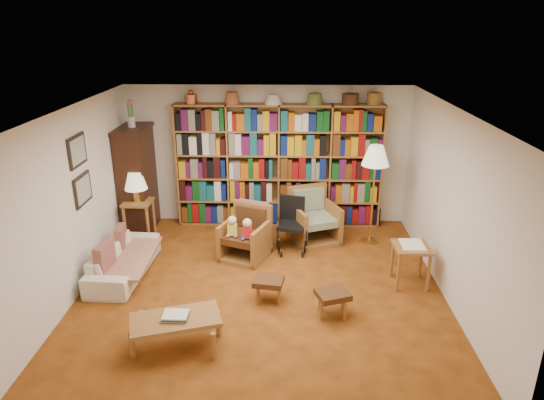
{
  "coord_description": "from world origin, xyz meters",
  "views": [
    {
      "loc": [
        0.31,
        -5.93,
        3.56
      ],
      "look_at": [
        0.13,
        0.6,
        1.11
      ],
      "focal_mm": 32.0,
      "sensor_mm": 36.0,
      "label": 1
    }
  ],
  "objects_px": {
    "armchair_leather": "(245,235)",
    "floor_lamp": "(375,160)",
    "footstool_a": "(268,283)",
    "wheelchair": "(292,225)",
    "side_table_lamp": "(139,211)",
    "sofa": "(124,260)",
    "armchair_sage": "(314,220)",
    "side_table_papers": "(411,253)",
    "coffee_table": "(176,321)",
    "footstool_b": "(333,296)"
  },
  "relations": [
    {
      "from": "floor_lamp",
      "to": "footstool_b",
      "type": "bearing_deg",
      "value": -110.63
    },
    {
      "from": "footstool_a",
      "to": "footstool_b",
      "type": "height_order",
      "value": "footstool_b"
    },
    {
      "from": "floor_lamp",
      "to": "footstool_b",
      "type": "relative_size",
      "value": 3.46
    },
    {
      "from": "coffee_table",
      "to": "armchair_sage",
      "type": "bearing_deg",
      "value": 59.94
    },
    {
      "from": "side_table_lamp",
      "to": "armchair_leather",
      "type": "distance_m",
      "value": 1.93
    },
    {
      "from": "side_table_lamp",
      "to": "armchair_sage",
      "type": "relative_size",
      "value": 0.7
    },
    {
      "from": "side_table_lamp",
      "to": "coffee_table",
      "type": "bearing_deg",
      "value": -66.74
    },
    {
      "from": "armchair_sage",
      "to": "side_table_papers",
      "type": "distance_m",
      "value": 1.97
    },
    {
      "from": "floor_lamp",
      "to": "footstool_a",
      "type": "bearing_deg",
      "value": -131.29
    },
    {
      "from": "armchair_leather",
      "to": "footstool_b",
      "type": "xyz_separation_m",
      "value": [
        1.24,
        -1.64,
        -0.07
      ]
    },
    {
      "from": "side_table_lamp",
      "to": "coffee_table",
      "type": "xyz_separation_m",
      "value": [
        1.23,
        -2.87,
        -0.19
      ]
    },
    {
      "from": "sofa",
      "to": "footstool_b",
      "type": "xyz_separation_m",
      "value": [
        2.98,
        -0.97,
        0.04
      ]
    },
    {
      "from": "floor_lamp",
      "to": "footstool_a",
      "type": "distance_m",
      "value": 2.77
    },
    {
      "from": "side_table_lamp",
      "to": "side_table_papers",
      "type": "distance_m",
      "value": 4.46
    },
    {
      "from": "floor_lamp",
      "to": "footstool_a",
      "type": "xyz_separation_m",
      "value": [
        -1.65,
        -1.88,
        -1.18
      ]
    },
    {
      "from": "armchair_leather",
      "to": "sofa",
      "type": "bearing_deg",
      "value": -158.99
    },
    {
      "from": "footstool_a",
      "to": "footstool_b",
      "type": "xyz_separation_m",
      "value": [
        0.82,
        -0.32,
        0.0
      ]
    },
    {
      "from": "sofa",
      "to": "armchair_sage",
      "type": "height_order",
      "value": "armchair_sage"
    },
    {
      "from": "wheelchair",
      "to": "floor_lamp",
      "type": "relative_size",
      "value": 0.51
    },
    {
      "from": "side_table_papers",
      "to": "coffee_table",
      "type": "distance_m",
      "value": 3.36
    },
    {
      "from": "armchair_leather",
      "to": "armchair_sage",
      "type": "relative_size",
      "value": 0.91
    },
    {
      "from": "sofa",
      "to": "wheelchair",
      "type": "height_order",
      "value": "wheelchair"
    },
    {
      "from": "side_table_papers",
      "to": "footstool_a",
      "type": "bearing_deg",
      "value": -166.17
    },
    {
      "from": "sofa",
      "to": "footstool_a",
      "type": "xyz_separation_m",
      "value": [
        2.16,
        -0.65,
        0.04
      ]
    },
    {
      "from": "floor_lamp",
      "to": "coffee_table",
      "type": "bearing_deg",
      "value": -132.82
    },
    {
      "from": "armchair_sage",
      "to": "floor_lamp",
      "type": "xyz_separation_m",
      "value": [
        0.94,
        -0.11,
        1.1
      ]
    },
    {
      "from": "sofa",
      "to": "coffee_table",
      "type": "xyz_separation_m",
      "value": [
        1.13,
        -1.66,
        0.1
      ]
    },
    {
      "from": "footstool_b",
      "to": "coffee_table",
      "type": "xyz_separation_m",
      "value": [
        -1.85,
        -0.69,
        0.06
      ]
    },
    {
      "from": "armchair_sage",
      "to": "footstool_a",
      "type": "distance_m",
      "value": 2.11
    },
    {
      "from": "wheelchair",
      "to": "side_table_lamp",
      "type": "bearing_deg",
      "value": 174.84
    },
    {
      "from": "floor_lamp",
      "to": "armchair_leather",
      "type": "bearing_deg",
      "value": -164.88
    },
    {
      "from": "armchair_leather",
      "to": "armchair_sage",
      "type": "xyz_separation_m",
      "value": [
        1.12,
        0.66,
        -0.0
      ]
    },
    {
      "from": "side_table_lamp",
      "to": "wheelchair",
      "type": "bearing_deg",
      "value": -5.16
    },
    {
      "from": "wheelchair",
      "to": "side_table_papers",
      "type": "bearing_deg",
      "value": -34.67
    },
    {
      "from": "wheelchair",
      "to": "floor_lamp",
      "type": "xyz_separation_m",
      "value": [
        1.32,
        0.25,
        1.05
      ]
    },
    {
      "from": "armchair_sage",
      "to": "footstool_b",
      "type": "distance_m",
      "value": 2.31
    },
    {
      "from": "armchair_leather",
      "to": "side_table_papers",
      "type": "height_order",
      "value": "armchair_leather"
    },
    {
      "from": "sofa",
      "to": "footstool_b",
      "type": "relative_size",
      "value": 3.28
    },
    {
      "from": "side_table_lamp",
      "to": "footstool_b",
      "type": "height_order",
      "value": "side_table_lamp"
    },
    {
      "from": "side_table_papers",
      "to": "footstool_a",
      "type": "height_order",
      "value": "side_table_papers"
    },
    {
      "from": "footstool_a",
      "to": "side_table_papers",
      "type": "bearing_deg",
      "value": 13.83
    },
    {
      "from": "coffee_table",
      "to": "armchair_leather",
      "type": "bearing_deg",
      "value": 75.36
    },
    {
      "from": "footstool_b",
      "to": "floor_lamp",
      "type": "bearing_deg",
      "value": 69.37
    },
    {
      "from": "armchair_leather",
      "to": "side_table_papers",
      "type": "xyz_separation_m",
      "value": [
        2.4,
        -0.83,
        0.15
      ]
    },
    {
      "from": "armchair_sage",
      "to": "floor_lamp",
      "type": "bearing_deg",
      "value": -6.41
    },
    {
      "from": "armchair_leather",
      "to": "floor_lamp",
      "type": "xyz_separation_m",
      "value": [
        2.07,
        0.56,
        1.1
      ]
    },
    {
      "from": "sofa",
      "to": "floor_lamp",
      "type": "distance_m",
      "value": 4.18
    },
    {
      "from": "footstool_a",
      "to": "floor_lamp",
      "type": "bearing_deg",
      "value": 48.71
    },
    {
      "from": "armchair_leather",
      "to": "coffee_table",
      "type": "relative_size",
      "value": 0.82
    },
    {
      "from": "wheelchair",
      "to": "side_table_papers",
      "type": "distance_m",
      "value": 2.01
    }
  ]
}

